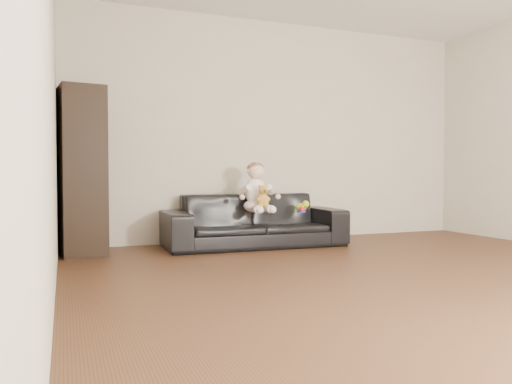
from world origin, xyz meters
name	(u,v)px	position (x,y,z in m)	size (l,w,h in m)	color
floor	(437,285)	(0.00, 0.00, 0.00)	(5.50, 5.50, 0.00)	#462A18
wall_back	(279,131)	(0.00, 2.75, 1.30)	(5.00, 5.00, 0.00)	beige
wall_left	(50,73)	(-2.50, 0.00, 1.30)	(5.50, 5.50, 0.00)	beige
sofa	(254,220)	(-0.52, 2.25, 0.28)	(1.94, 0.76, 0.57)	black
cabinet	(81,171)	(-2.28, 2.35, 0.81)	(0.40, 0.56, 1.62)	black
shelf_item	(83,134)	(-2.26, 2.35, 1.17)	(0.18, 0.25, 0.28)	silver
baby	(257,190)	(-0.53, 2.14, 0.61)	(0.38, 0.47, 0.54)	silver
teddy_bear	(263,196)	(-0.52, 1.98, 0.55)	(0.13, 0.13, 0.23)	#B48933
toy_green	(301,207)	(-0.04, 2.08, 0.42)	(0.12, 0.14, 0.10)	#9FCA17
toy_rattle	(302,209)	(-0.06, 2.00, 0.41)	(0.07, 0.07, 0.07)	red
toy_blue_disc	(301,212)	(-0.07, 2.01, 0.38)	(0.11, 0.11, 0.01)	#182CC0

